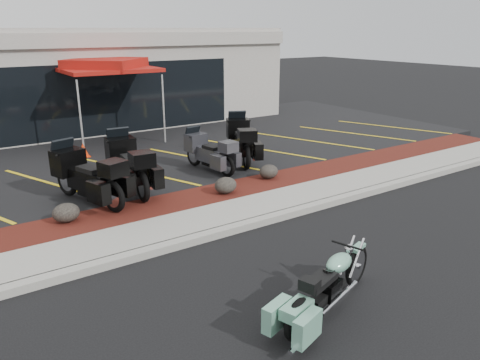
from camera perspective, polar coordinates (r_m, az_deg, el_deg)
ground at (r=8.95m, az=1.42°, el=-8.57°), size 90.00×90.00×0.00m
curb at (r=9.59m, az=-1.71°, el=-6.17°), size 24.00×0.25×0.15m
sidewalk at (r=10.14m, az=-3.84°, el=-4.81°), size 24.00×1.20×0.15m
mulch_bed at (r=11.12m, az=-6.97°, el=-2.77°), size 24.00×1.20×0.16m
upper_lot at (r=15.92m, az=-15.95°, el=3.05°), size 26.00×9.60×0.15m
dealership_building at (r=21.57m, az=-21.87°, el=11.49°), size 18.00×8.16×4.00m
boulder_left at (r=10.37m, az=-20.44°, el=-3.76°), size 0.56×0.47×0.40m
boulder_mid at (r=11.38m, az=-1.77°, el=-0.65°), size 0.56×0.47×0.40m
boulder_right at (r=12.53m, az=3.51°, el=1.03°), size 0.53×0.44×0.37m
hero_cruiser at (r=7.87m, az=14.05°, el=-9.44°), size 2.62×1.39×0.90m
touring_black_front at (r=11.84m, az=-20.49°, el=1.42°), size 1.63×2.58×1.40m
touring_black_mid at (r=12.57m, az=-14.46°, el=3.02°), size 1.13×2.53×1.44m
touring_grey at (r=13.66m, az=-5.67°, el=4.12°), size 1.06×2.11×1.18m
touring_black_rear at (r=14.88m, az=-0.35°, el=5.80°), size 1.83×2.56×1.39m
traffic_cone at (r=15.46m, az=-18.57°, el=3.49°), size 0.41×0.41×0.43m
popup_canopy at (r=17.24m, az=-16.03°, el=13.17°), size 3.33×3.33×2.85m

